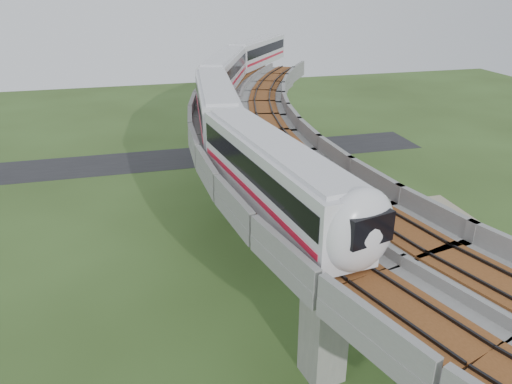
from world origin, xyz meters
TOP-DOWN VIEW (x-y plane):
  - ground at (0.00, 0.00)m, footprint 160.00×160.00m
  - dirt_lot at (14.00, -2.00)m, footprint 18.00×26.00m
  - asphalt_road at (0.00, 30.00)m, footprint 60.00×8.00m
  - viaduct at (3.84, 0.00)m, footprint 19.58×73.98m
  - metro_train at (1.86, 13.34)m, footprint 18.61×59.73m
  - fence at (9.75, 0.00)m, footprint 3.87×38.73m
  - tree_0 at (11.39, 23.65)m, footprint 3.04×3.04m
  - tree_1 at (9.72, 19.17)m, footprint 1.88×1.88m
  - tree_2 at (8.39, 12.40)m, footprint 3.01×3.01m
  - tree_3 at (6.66, 6.65)m, footprint 2.35×2.35m
  - tree_4 at (6.63, 1.31)m, footprint 2.02×2.02m
  - tree_5 at (7.55, -5.37)m, footprint 2.49×2.49m
  - tree_6 at (6.99, -10.84)m, footprint 3.10×3.10m
  - car_white at (12.22, -6.13)m, footprint 3.29×4.13m
  - car_red at (18.32, 1.94)m, footprint 3.96×3.04m
  - car_dark at (14.52, 0.86)m, footprint 3.77×2.22m

SIDE VIEW (x-z plane):
  - ground at x=0.00m, z-range 0.00..0.00m
  - asphalt_road at x=0.00m, z-range 0.00..0.03m
  - dirt_lot at x=14.00m, z-range 0.00..0.04m
  - car_dark at x=14.52m, z-range 0.04..1.06m
  - car_red at x=18.32m, z-range 0.04..1.29m
  - car_white at x=12.22m, z-range 0.04..1.36m
  - fence at x=9.75m, z-range 0.00..1.50m
  - tree_1 at x=9.72m, z-range 0.46..2.99m
  - tree_3 at x=6.66m, z-range 0.37..3.11m
  - tree_0 at x=11.39m, z-range 0.34..3.59m
  - tree_5 at x=7.55m, z-range 0.51..3.66m
  - tree_4 at x=6.63m, z-range 0.64..3.67m
  - tree_2 at x=8.39m, z-range 0.68..4.61m
  - tree_6 at x=6.99m, z-range 0.70..4.74m
  - viaduct at x=3.84m, z-range 3.35..14.75m
  - metro_train at x=1.86m, z-range 10.49..14.13m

